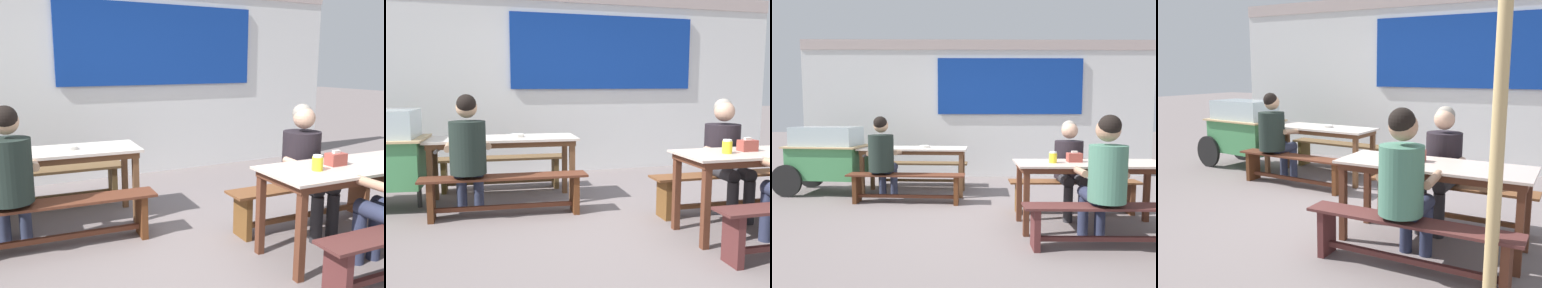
% 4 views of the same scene
% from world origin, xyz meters
% --- Properties ---
extents(ground_plane, '(40.00, 40.00, 0.00)m').
position_xyz_m(ground_plane, '(0.00, 0.00, 0.00)').
color(ground_plane, slate).
extents(backdrop_wall, '(7.15, 0.23, 2.77)m').
position_xyz_m(backdrop_wall, '(0.02, 2.77, 1.46)').
color(backdrop_wall, silver).
rests_on(backdrop_wall, ground_plane).
extents(dining_table_far, '(1.74, 0.72, 0.75)m').
position_xyz_m(dining_table_far, '(-1.13, 1.22, 0.67)').
color(dining_table_far, silver).
rests_on(dining_table_far, ground_plane).
extents(dining_table_near, '(1.70, 0.67, 0.75)m').
position_xyz_m(dining_table_near, '(1.08, -0.49, 0.67)').
color(dining_table_near, beige).
rests_on(dining_table_near, ground_plane).
extents(bench_far_back, '(1.68, 0.42, 0.43)m').
position_xyz_m(bench_far_back, '(-1.10, 1.82, 0.30)').
color(bench_far_back, brown).
rests_on(bench_far_back, ground_plane).
extents(bench_far_front, '(1.72, 0.38, 0.43)m').
position_xyz_m(bench_far_front, '(-1.17, 0.63, 0.28)').
color(bench_far_front, '#572C1C').
rests_on(bench_far_front, ground_plane).
extents(bench_near_back, '(1.69, 0.32, 0.43)m').
position_xyz_m(bench_near_back, '(1.10, 0.11, 0.28)').
color(bench_near_back, brown).
rests_on(bench_near_back, ground_plane).
extents(bench_near_front, '(1.71, 0.29, 0.43)m').
position_xyz_m(bench_near_front, '(1.07, -1.08, 0.28)').
color(bench_near_front, '#512826').
rests_on(bench_near_front, ground_plane).
extents(food_cart, '(1.60, 0.89, 1.09)m').
position_xyz_m(food_cart, '(-2.57, 1.29, 0.64)').
color(food_cart, '#469258').
rests_on(food_cart, ground_plane).
extents(person_near_front, '(0.46, 0.60, 1.29)m').
position_xyz_m(person_near_front, '(1.01, -1.02, 0.73)').
color(person_near_front, '#2B304B').
rests_on(person_near_front, ground_plane).
extents(person_left_back_turned, '(0.48, 0.59, 1.26)m').
position_xyz_m(person_left_back_turned, '(-1.53, 0.71, 0.71)').
color(person_left_back_turned, '#313751').
rests_on(person_left_back_turned, ground_plane).
extents(person_right_near_table, '(0.48, 0.61, 1.21)m').
position_xyz_m(person_right_near_table, '(1.01, 0.05, 0.69)').
color(person_right_near_table, '#2A292D').
rests_on(person_right_near_table, ground_plane).
extents(tissue_box, '(0.16, 0.11, 0.13)m').
position_xyz_m(tissue_box, '(0.91, -0.43, 0.81)').
color(tissue_box, '#954037').
rests_on(tissue_box, dining_table_near).
extents(condiment_jar, '(0.09, 0.09, 0.12)m').
position_xyz_m(condiment_jar, '(0.65, -0.50, 0.82)').
color(condiment_jar, yellow).
rests_on(condiment_jar, dining_table_near).
extents(soup_bowl, '(0.16, 0.16, 0.04)m').
position_xyz_m(soup_bowl, '(-0.96, 1.20, 0.77)').
color(soup_bowl, silver).
rests_on(soup_bowl, dining_table_far).
extents(wooden_support_post, '(0.09, 0.09, 2.07)m').
position_xyz_m(wooden_support_post, '(1.71, -1.21, 1.03)').
color(wooden_support_post, tan).
rests_on(wooden_support_post, ground_plane).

